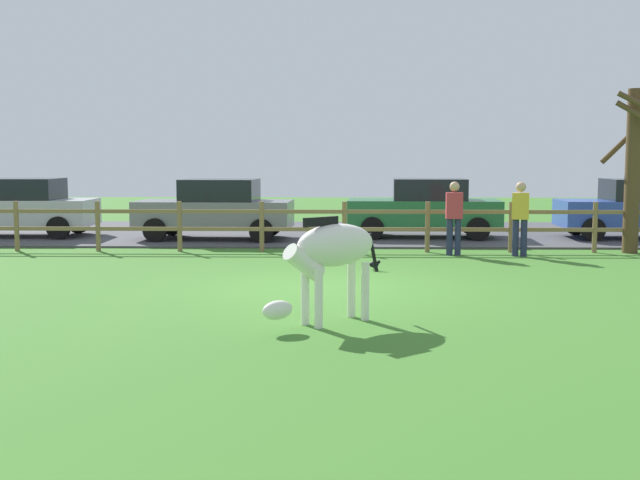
{
  "coord_description": "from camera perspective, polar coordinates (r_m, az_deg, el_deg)",
  "views": [
    {
      "loc": [
        0.34,
        -13.27,
        2.18
      ],
      "look_at": [
        -0.01,
        0.86,
        0.71
      ],
      "focal_mm": 44.74,
      "sensor_mm": 36.0,
      "label": 1
    }
  ],
  "objects": [
    {
      "name": "bare_tree",
      "position": [
        19.42,
        21.5,
        5.03
      ],
      "size": [
        1.13,
        1.17,
        3.77
      ],
      "color": "#513A23",
      "rests_on": "ground_plane"
    },
    {
      "name": "visitor_right_of_tree",
      "position": [
        18.02,
        14.13,
        1.72
      ],
      "size": [
        0.4,
        0.29,
        1.64
      ],
      "color": "#232847",
      "rests_on": "ground_plane"
    },
    {
      "name": "parked_car_grey",
      "position": [
        20.92,
        -7.46,
        2.24
      ],
      "size": [
        4.08,
        2.04,
        1.56
      ],
      "color": "slate",
      "rests_on": "parking_asphalt"
    },
    {
      "name": "ground_plane",
      "position": [
        13.45,
        -0.05,
        -3.37
      ],
      "size": [
        60.0,
        60.0,
        0.0
      ],
      "primitive_type": "plane",
      "color": "#3D7528"
    },
    {
      "name": "parked_car_blue",
      "position": [
        22.54,
        21.81,
        2.13
      ],
      "size": [
        4.05,
        1.97,
        1.56
      ],
      "color": "#2D4CAD",
      "rests_on": "parking_asphalt"
    },
    {
      "name": "crow_on_grass",
      "position": [
        15.36,
        3.93,
        -1.74
      ],
      "size": [
        0.21,
        0.1,
        0.2
      ],
      "color": "black",
      "rests_on": "ground_plane"
    },
    {
      "name": "parked_car_green",
      "position": [
        21.4,
        7.51,
        2.32
      ],
      "size": [
        4.08,
        2.04,
        1.56
      ],
      "color": "#236B38",
      "rests_on": "parking_asphalt"
    },
    {
      "name": "parked_car_silver",
      "position": [
        22.94,
        -20.68,
        2.23
      ],
      "size": [
        4.03,
        1.94,
        1.56
      ],
      "color": "#B7BABF",
      "rests_on": "parking_asphalt"
    },
    {
      "name": "zebra",
      "position": [
        10.4,
        0.77,
        -0.97
      ],
      "size": [
        1.58,
        1.42,
        1.41
      ],
      "color": "white",
      "rests_on": "ground_plane"
    },
    {
      "name": "paddock_fence",
      "position": [
        18.35,
        -1.22,
        1.22
      ],
      "size": [
        21.1,
        0.11,
        1.16
      ],
      "color": "olive",
      "rests_on": "ground_plane"
    },
    {
      "name": "visitor_left_of_tree",
      "position": [
        17.9,
        9.57,
        1.79
      ],
      "size": [
        0.36,
        0.23,
        1.64
      ],
      "color": "#232847",
      "rests_on": "ground_plane"
    },
    {
      "name": "parking_asphalt",
      "position": [
        22.67,
        0.56,
        0.5
      ],
      "size": [
        28.0,
        7.4,
        0.05
      ],
      "primitive_type": "cube",
      "color": "#47474C",
      "rests_on": "ground_plane"
    }
  ]
}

